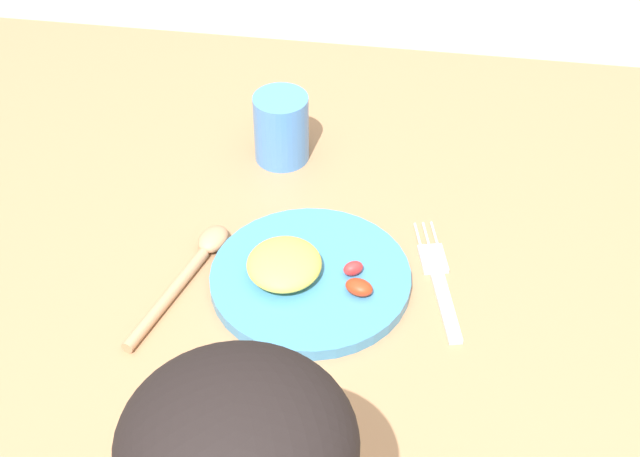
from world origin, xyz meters
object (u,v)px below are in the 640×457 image
object	(u,v)px
spoon	(191,268)
plate	(306,276)
drinking_cup	(281,128)
fork	(439,281)

from	to	relation	value
spoon	plate	bearing A→B (deg)	-72.25
drinking_cup	fork	bearing A→B (deg)	-43.19
spoon	fork	bearing A→B (deg)	-68.11
fork	drinking_cup	xyz separation A→B (m)	(-0.23, 0.22, 0.05)
fork	spoon	bearing A→B (deg)	80.83
spoon	drinking_cup	xyz separation A→B (m)	(0.07, 0.24, 0.04)
plate	fork	world-z (taller)	plate
plate	spoon	size ratio (longest dim) A/B	1.12
fork	plate	bearing A→B (deg)	84.45
spoon	drinking_cup	world-z (taller)	drinking_cup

